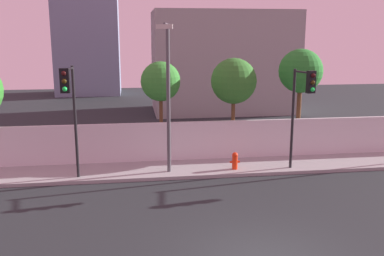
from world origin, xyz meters
name	(u,v)px	position (x,y,z in m)	size (l,w,h in m)	color
sidewalk	(208,168)	(0.00, 8.20, 0.07)	(36.00, 2.40, 0.15)	#949494
perimeter_wall	(204,140)	(0.00, 9.49, 1.05)	(36.00, 0.18, 1.80)	silver
traffic_light_left	(303,98)	(3.72, 6.92, 3.34)	(0.51, 1.37, 4.35)	black
traffic_light_right	(70,99)	(-5.64, 6.76, 3.51)	(0.35, 1.70, 4.58)	black
street_lamp_curbside	(168,86)	(-1.84, 7.48, 3.85)	(0.66, 1.95, 6.20)	#4C4C51
fire_hydrant	(235,160)	(1.08, 7.67, 0.56)	(0.44, 0.26, 0.76)	red
roadside_tree_midleft	(161,82)	(-1.92, 10.48, 3.72)	(1.89, 1.89, 4.70)	brown
roadside_tree_midright	(234,81)	(1.63, 10.48, 3.70)	(2.23, 2.23, 4.83)	brown
roadside_tree_rightmost	(301,72)	(5.01, 10.48, 4.13)	(2.17, 2.17, 5.25)	brown
low_building_distant	(223,62)	(3.87, 23.49, 3.87)	(10.86, 6.00, 7.74)	#959595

